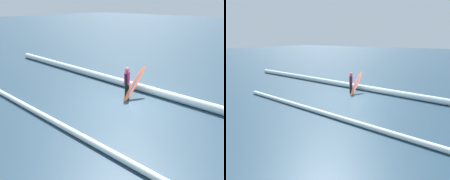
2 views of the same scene
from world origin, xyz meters
The scene contains 5 objects.
ground_plane centered at (0.00, 0.00, 0.00)m, with size 124.29×124.29×0.00m, color #233C4F.
surfer centered at (0.66, -0.71, 0.75)m, with size 0.34×0.52×1.36m.
surfboard centered at (0.33, -0.89, 0.63)m, with size 0.52×1.84×1.29m.
wave_crest_foreground centered at (2.04, -1.76, 0.19)m, with size 0.37×0.37×19.79m, color white.
wave_crest_midground centered at (-2.08, 3.70, 0.11)m, with size 0.21×0.21×15.49m, color white.
Camera 2 is at (-5.93, 10.62, 3.57)m, focal length 32.41 mm.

